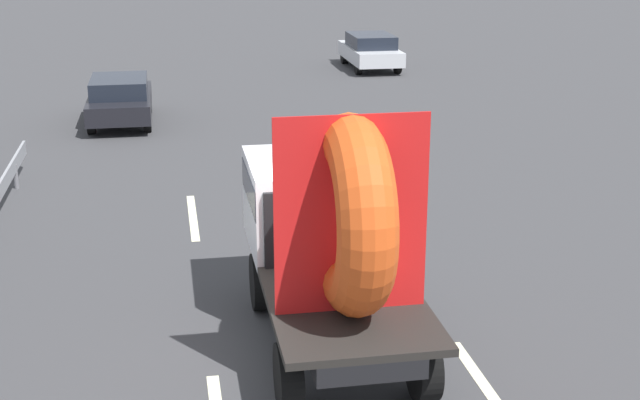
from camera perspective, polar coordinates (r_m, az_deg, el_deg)
ground_plane at (r=12.67m, az=-0.67°, el=-9.32°), size 120.00×120.00×0.00m
flatbed_truck at (r=12.22m, az=0.58°, el=-1.53°), size 2.02×4.89×3.58m
distant_sedan at (r=26.55m, az=-12.81°, el=6.42°), size 1.77×4.13×1.35m
lane_dash_left_far at (r=17.98m, az=-8.22°, el=-1.09°), size 0.16×2.86×0.01m
lane_dash_right_near at (r=11.63m, az=11.05°, el=-12.32°), size 0.16×2.98×0.01m
lane_dash_right_far at (r=18.46m, az=2.53°, el=-0.42°), size 0.16×2.43×0.01m
oncoming_car at (r=35.58m, az=3.28°, el=9.66°), size 1.79×4.19×1.37m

